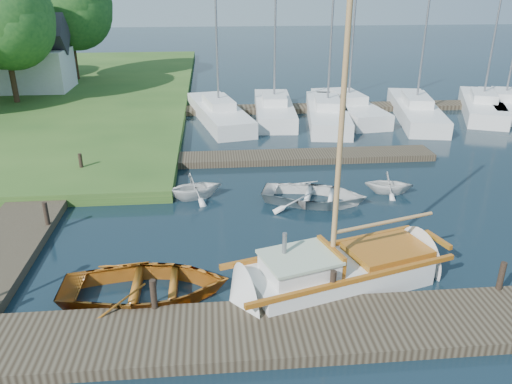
{
  "coord_description": "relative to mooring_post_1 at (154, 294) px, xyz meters",
  "views": [
    {
      "loc": [
        -1.43,
        -15.51,
        7.84
      ],
      "look_at": [
        0.0,
        0.0,
        1.2
      ],
      "focal_mm": 35.0,
      "sensor_mm": 36.0,
      "label": 1
    }
  ],
  "objects": [
    {
      "name": "dinghy",
      "position": [
        -0.32,
        0.91,
        -0.24
      ],
      "size": [
        4.43,
        3.16,
        0.92
      ],
      "primitive_type": "imported",
      "rotation": [
        0.0,
        0.0,
        1.57
      ],
      "color": "brown",
      "rests_on": "ground"
    },
    {
      "name": "marina_boat_6",
      "position": [
        20.24,
        19.37,
        -0.14
      ],
      "size": [
        4.53,
        7.65,
        9.55
      ],
      "rotation": [
        0.0,
        0.0,
        1.23
      ],
      "color": "white",
      "rests_on": "ground"
    },
    {
      "name": "house_c",
      "position": [
        -11.0,
        27.0,
        1.88
      ],
      "size": [
        5.25,
        4.0,
        5.28
      ],
      "color": "silver",
      "rests_on": "shore"
    },
    {
      "name": "marina_boat_2",
      "position": [
        8.49,
        18.27,
        -0.12
      ],
      "size": [
        3.47,
        8.77,
        12.36
      ],
      "rotation": [
        0.0,
        0.0,
        1.42
      ],
      "color": "white",
      "rests_on": "ground"
    },
    {
      "name": "marina_boat_5",
      "position": [
        18.68,
        19.2,
        -0.13
      ],
      "size": [
        5.17,
        8.45,
        10.76
      ],
      "rotation": [
        0.0,
        0.0,
        1.18
      ],
      "color": "white",
      "rests_on": "ground"
    },
    {
      "name": "mooring_post_5",
      "position": [
        -4.0,
        10.0,
        0.0
      ],
      "size": [
        0.16,
        0.16,
        0.8
      ],
      "primitive_type": "cylinder",
      "color": "black",
      "rests_on": "left_dock"
    },
    {
      "name": "mooring_post_3",
      "position": [
        9.0,
        0.0,
        0.0
      ],
      "size": [
        0.16,
        0.16,
        0.8
      ],
      "primitive_type": "cylinder",
      "color": "black",
      "rests_on": "near_dock"
    },
    {
      "name": "mooring_post_1",
      "position": [
        0.0,
        0.0,
        0.0
      ],
      "size": [
        0.16,
        0.16,
        0.8
      ],
      "primitive_type": "cylinder",
      "color": "black",
      "rests_on": "near_dock"
    },
    {
      "name": "marina_boat_4",
      "position": [
        14.07,
        18.53,
        -0.14
      ],
      "size": [
        4.03,
        9.5,
        9.96
      ],
      "rotation": [
        0.0,
        0.0,
        1.37
      ],
      "color": "white",
      "rests_on": "ground"
    },
    {
      "name": "tree_7",
      "position": [
        -9.0,
        31.05,
        5.5
      ],
      "size": [
        6.83,
        6.83,
        9.38
      ],
      "color": "#332114",
      "rests_on": "shore"
    },
    {
      "name": "marina_boat_3",
      "position": [
        10.14,
        19.66,
        -0.13
      ],
      "size": [
        3.18,
        8.41,
        11.1
      ],
      "rotation": [
        0.0,
        0.0,
        1.69
      ],
      "color": "white",
      "rests_on": "ground"
    },
    {
      "name": "mooring_post_2",
      "position": [
        4.5,
        0.0,
        0.0
      ],
      "size": [
        0.16,
        0.16,
        0.8
      ],
      "primitive_type": "cylinder",
      "color": "black",
      "rests_on": "near_dock"
    },
    {
      "name": "near_dock",
      "position": [
        3.0,
        -1.0,
        -0.55
      ],
      "size": [
        18.0,
        2.2,
        0.3
      ],
      "primitive_type": "cube",
      "color": "#2E251A",
      "rests_on": "ground"
    },
    {
      "name": "tender_d",
      "position": [
        8.5,
        7.22,
        -0.21
      ],
      "size": [
        2.19,
        2.0,
        0.98
      ],
      "primitive_type": "imported",
      "rotation": [
        0.0,
        0.0,
        1.34
      ],
      "color": "white",
      "rests_on": "ground"
    },
    {
      "name": "sailboat",
      "position": [
        5.05,
        1.06,
        -0.36
      ],
      "size": [
        7.41,
        3.94,
        9.83
      ],
      "rotation": [
        0.0,
        0.0,
        0.29
      ],
      "color": "white",
      "rests_on": "ground"
    },
    {
      "name": "pontoon",
      "position": [
        13.0,
        21.0,
        -0.55
      ],
      "size": [
        30.0,
        1.6,
        0.3
      ],
      "primitive_type": "cube",
      "color": "#2E251A",
      "rests_on": "ground"
    },
    {
      "name": "marina_boat_0",
      "position": [
        2.04,
        18.88,
        -0.13
      ],
      "size": [
        3.97,
        8.87,
        11.8
      ],
      "rotation": [
        0.0,
        0.0,
        1.78
      ],
      "color": "white",
      "rests_on": "ground"
    },
    {
      "name": "far_dock",
      "position": [
        5.0,
        11.5,
        -0.55
      ],
      "size": [
        14.0,
        1.6,
        0.3
      ],
      "primitive_type": "cube",
      "color": "#2E251A",
      "rests_on": "ground"
    },
    {
      "name": "tender_c",
      "position": [
        5.36,
        6.58,
        -0.29
      ],
      "size": [
        4.58,
        3.84,
        0.81
      ],
      "primitive_type": "imported",
      "rotation": [
        0.0,
        0.0,
        1.27
      ],
      "color": "white",
      "rests_on": "ground"
    },
    {
      "name": "left_dock",
      "position": [
        -5.0,
        7.0,
        -0.55
      ],
      "size": [
        2.2,
        18.0,
        0.3
      ],
      "primitive_type": "cube",
      "color": "#2E251A",
      "rests_on": "ground"
    },
    {
      "name": "ground",
      "position": [
        3.0,
        5.0,
        -0.7
      ],
      "size": [
        160.0,
        160.0,
        0.0
      ],
      "primitive_type": "plane",
      "color": "black",
      "rests_on": "ground"
    },
    {
      "name": "marina_boat_1",
      "position": [
        5.46,
        19.58,
        -0.13
      ],
      "size": [
        2.73,
        8.15,
        10.82
      ],
      "rotation": [
        0.0,
        0.0,
        1.5
      ],
      "color": "white",
      "rests_on": "ground"
    },
    {
      "name": "tender_b",
      "position": [
        0.82,
        7.4,
        -0.13
      ],
      "size": [
        2.58,
        2.37,
        1.14
      ],
      "primitive_type": "imported",
      "rotation": [
        0.0,
        0.0,
        1.83
      ],
      "color": "white",
      "rests_on": "ground"
    },
    {
      "name": "mooring_post_4",
      "position": [
        -4.0,
        5.0,
        0.0
      ],
      "size": [
        0.16,
        0.16,
        0.8
      ],
      "primitive_type": "cylinder",
      "color": "black",
      "rests_on": "left_dock"
    },
    {
      "name": "tree_3",
      "position": [
        -11.0,
        23.05,
        5.11
      ],
      "size": [
        6.41,
        6.38,
        8.74
      ],
      "color": "#332114",
      "rests_on": "shore"
    }
  ]
}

